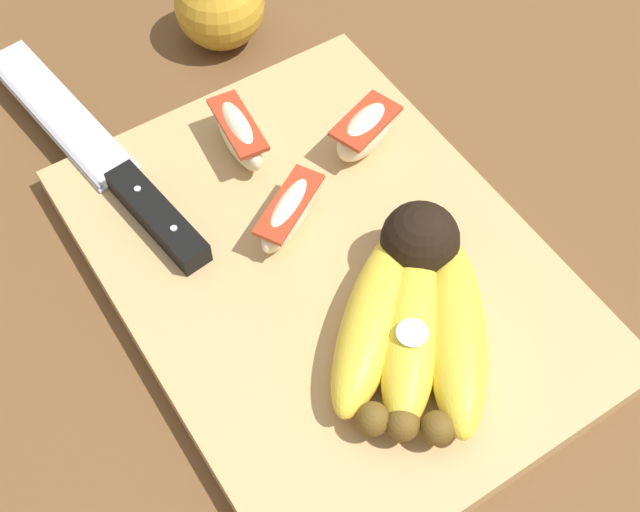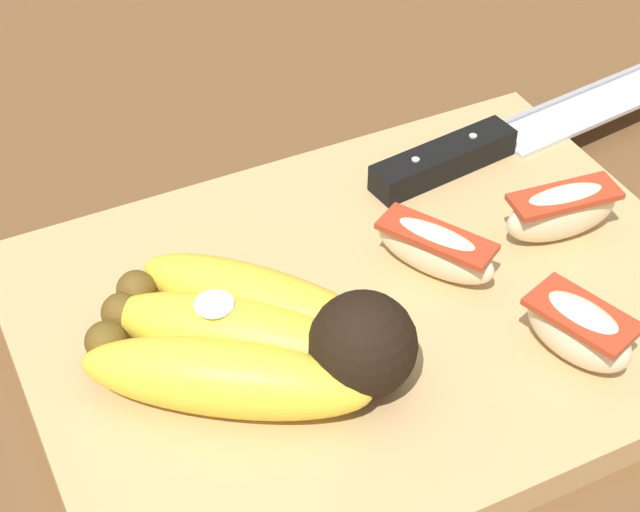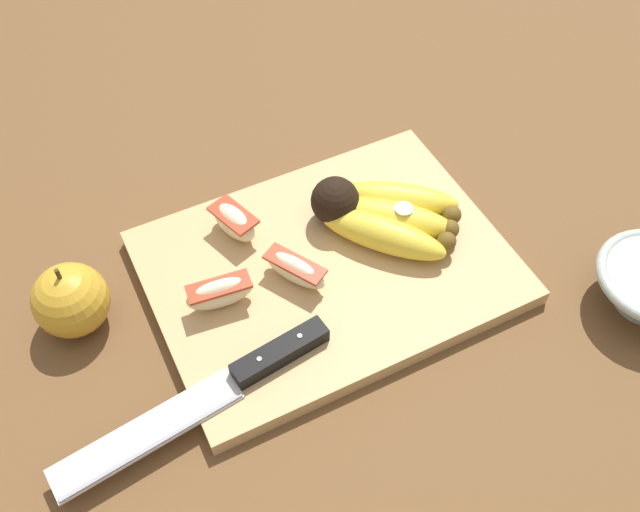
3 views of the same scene
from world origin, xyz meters
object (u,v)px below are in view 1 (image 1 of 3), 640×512
Objects in this scene: chefs_knife at (120,178)px; banana_bunch at (413,313)px; whole_apple at (219,4)px; apple_wedge_middle at (284,215)px; apple_wedge_far at (365,131)px; apple_wedge_near at (239,134)px.

banana_bunch is at bearing 26.39° from chefs_knife.
chefs_knife is 3.19× the size of whole_apple.
chefs_knife is 0.19m from whole_apple.
banana_bunch is at bearing 13.53° from apple_wedge_middle.
whole_apple is (-0.18, -0.02, -0.00)m from apple_wedge_far.
apple_wedge_far is at bearing 156.42° from banana_bunch.
apple_wedge_near is at bearing -23.51° from whole_apple.
apple_wedge_middle is 0.82× the size of whole_apple.
apple_wedge_far is (0.05, 0.08, 0.00)m from apple_wedge_near.
banana_bunch is 2.30× the size of apple_wedge_middle.
chefs_knife is at bearing -153.61° from banana_bunch.
whole_apple is at bearing 172.77° from banana_bunch.
apple_wedge_near is 0.98× the size of apple_wedge_middle.
apple_wedge_middle is at bearing 38.13° from chefs_knife.
apple_wedge_middle is (0.10, 0.08, 0.01)m from chefs_knife.
whole_apple reaches higher than apple_wedge_middle.
chefs_knife is at bearing -52.28° from whole_apple.
whole_apple is at bearing -173.22° from apple_wedge_far.
apple_wedge_far is (-0.15, 0.06, -0.00)m from banana_bunch.
banana_bunch reaches higher than apple_wedge_near.
whole_apple reaches higher than banana_bunch.
apple_wedge_near is at bearing 172.64° from apple_wedge_middle.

